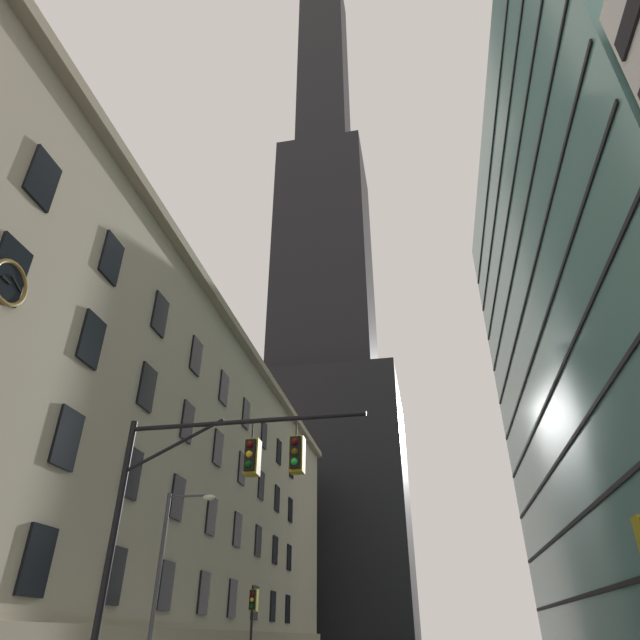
% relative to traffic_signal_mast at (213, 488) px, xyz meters
% --- Properties ---
extents(station_building, '(15.95, 62.50, 22.38)m').
position_rel_traffic_signal_mast_xyz_m(station_building, '(-14.74, 19.91, 5.75)').
color(station_building, '#B2A88E').
rests_on(station_building, ground).
extents(dark_skyscraper, '(25.10, 25.10, 184.50)m').
position_rel_traffic_signal_mast_xyz_m(dark_skyscraper, '(-9.43, 70.49, 48.83)').
color(dark_skyscraper, black).
rests_on(dark_skyscraper, ground).
extents(traffic_signal_mast, '(7.46, 0.63, 7.44)m').
position_rel_traffic_signal_mast_xyz_m(traffic_signal_mast, '(0.00, 0.00, 0.00)').
color(traffic_signal_mast, black).
rests_on(traffic_signal_mast, sidewalk_left).
extents(traffic_light_far_left, '(0.40, 0.63, 3.85)m').
position_rel_traffic_signal_mast_xyz_m(traffic_light_far_left, '(-3.43, 15.55, -2.18)').
color(traffic_light_far_left, black).
rests_on(traffic_light_far_left, sidewalk_left).
extents(street_lamppost, '(2.22, 0.32, 7.14)m').
position_rel_traffic_signal_mast_xyz_m(street_lamppost, '(-4.89, 7.98, -1.00)').
color(street_lamppost, '#47474C').
rests_on(street_lamppost, sidewalk_left).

